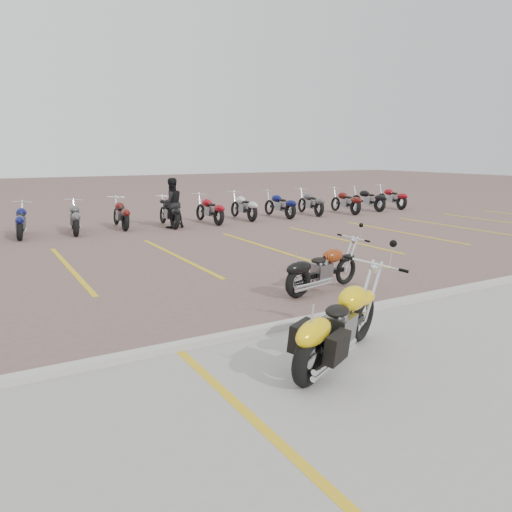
# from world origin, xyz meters

# --- Properties ---
(ground) EXTENTS (100.00, 100.00, 0.00)m
(ground) POSITION_xyz_m (0.00, 0.00, 0.00)
(ground) COLOR brown
(ground) RESTS_ON ground
(concrete_apron) EXTENTS (60.00, 5.00, 0.01)m
(concrete_apron) POSITION_xyz_m (0.00, -4.50, 0.01)
(concrete_apron) COLOR #9E9B93
(concrete_apron) RESTS_ON ground
(curb) EXTENTS (60.00, 0.18, 0.12)m
(curb) POSITION_xyz_m (0.00, -2.00, 0.06)
(curb) COLOR #ADAAA3
(curb) RESTS_ON ground
(parking_stripes) EXTENTS (38.00, 5.50, 0.01)m
(parking_stripes) POSITION_xyz_m (0.00, 4.00, 0.00)
(parking_stripes) COLOR gold
(parking_stripes) RESTS_ON ground
(apron_stripe) EXTENTS (0.12, 5.00, 0.00)m
(apron_stripe) POSITION_xyz_m (-2.30, -4.50, 0.01)
(apron_stripe) COLOR gold
(apron_stripe) RESTS_ON concrete_apron
(yellow_cruiser) EXTENTS (2.15, 1.20, 0.96)m
(yellow_cruiser) POSITION_xyz_m (-0.68, -3.38, 0.48)
(yellow_cruiser) COLOR black
(yellow_cruiser) RESTS_ON ground
(flame_cruiser) EXTENTS (1.98, 0.51, 0.82)m
(flame_cruiser) POSITION_xyz_m (1.22, -0.56, 0.41)
(flame_cruiser) COLOR black
(flame_cruiser) RESTS_ON ground
(person_b) EXTENTS (0.89, 0.71, 1.79)m
(person_b) POSITION_xyz_m (1.68, 8.88, 0.90)
(person_b) COLOR black
(person_b) RESTS_ON ground
(bg_bike_row) EXTENTS (22.17, 2.02, 1.10)m
(bg_bike_row) POSITION_xyz_m (2.50, 9.48, 0.55)
(bg_bike_row) COLOR black
(bg_bike_row) RESTS_ON ground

